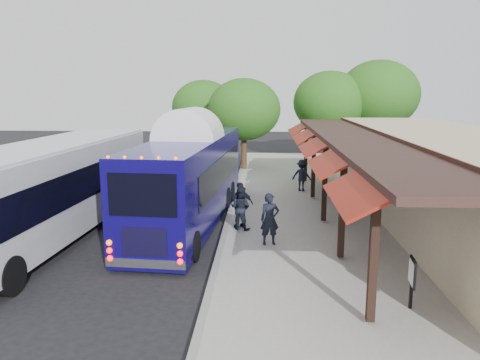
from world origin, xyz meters
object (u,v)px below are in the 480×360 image
(city_bus, at_px, (48,188))
(ped_b, at_px, (240,208))
(ped_a, at_px, (270,219))
(sign_board, at_px, (412,275))
(coach_bus, at_px, (190,175))
(ped_c, at_px, (241,205))
(ped_d, at_px, (302,175))

(city_bus, relative_size, ped_b, 7.91)
(ped_a, height_order, ped_b, ped_a)
(ped_a, distance_m, ped_b, 1.98)
(ped_a, distance_m, sign_board, 5.53)
(coach_bus, height_order, ped_c, coach_bus)
(ped_b, relative_size, ped_d, 1.01)
(city_bus, height_order, sign_board, city_bus)
(ped_c, bearing_deg, ped_b, 60.24)
(city_bus, bearing_deg, ped_b, 13.34)
(ped_b, xyz_separation_m, sign_board, (4.29, -6.15, 0.03))
(ped_b, height_order, ped_c, ped_c)
(ped_d, bearing_deg, ped_b, 89.66)
(city_bus, xyz_separation_m, ped_a, (7.66, -0.57, -0.86))
(coach_bus, distance_m, sign_board, 9.86)
(coach_bus, height_order, ped_b, coach_bus)
(coach_bus, bearing_deg, ped_b, -28.48)
(coach_bus, xyz_separation_m, sign_board, (6.34, -7.48, -0.95))
(ped_a, distance_m, ped_d, 8.59)
(ped_a, height_order, ped_c, ped_a)
(city_bus, distance_m, ped_d, 12.29)
(sign_board, bearing_deg, ped_b, 129.86)
(ped_d, bearing_deg, ped_a, 100.46)
(coach_bus, xyz_separation_m, ped_c, (2.05, -1.14, -0.92))
(ped_a, xyz_separation_m, sign_board, (3.25, -4.47, -0.03))
(coach_bus, distance_m, ped_a, 4.41)
(coach_bus, height_order, sign_board, coach_bus)
(city_bus, bearing_deg, ped_a, -0.39)
(ped_b, distance_m, ped_c, 0.20)
(ped_d, bearing_deg, coach_bus, 70.33)
(sign_board, bearing_deg, ped_c, 129.03)
(ped_c, bearing_deg, sign_board, 94.33)
(coach_bus, xyz_separation_m, ped_b, (2.05, -1.33, -0.98))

